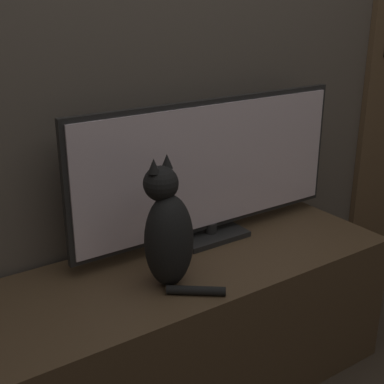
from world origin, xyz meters
The scene contains 4 objects.
wall_back centered at (0.00, 1.22, 1.30)m, with size 4.80×0.05×2.60m.
tv_stand centered at (0.00, 0.92, 0.26)m, with size 1.48×0.53×0.52m.
tv centered at (0.19, 1.05, 0.79)m, with size 1.12×0.16×0.53m.
cat centered at (-0.13, 0.85, 0.69)m, with size 0.21×0.26×0.42m.
Camera 1 is at (-0.91, -0.43, 1.39)m, focal length 50.00 mm.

